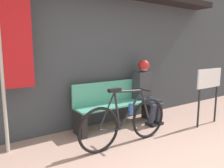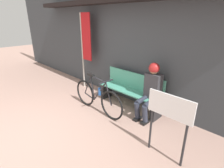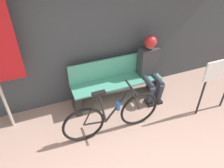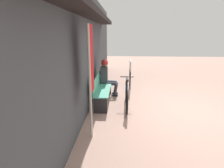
{
  "view_description": "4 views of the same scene",
  "coord_description": "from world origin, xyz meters",
  "views": [
    {
      "loc": [
        -1.75,
        -1.07,
        1.47
      ],
      "look_at": [
        0.19,
        1.77,
        0.91
      ],
      "focal_mm": 35.0,
      "sensor_mm": 36.0,
      "label": 1
    },
    {
      "loc": [
        3.09,
        -0.92,
        2.13
      ],
      "look_at": [
        0.27,
        1.9,
        0.6
      ],
      "focal_mm": 28.0,
      "sensor_mm": 36.0,
      "label": 2
    },
    {
      "loc": [
        -0.69,
        -0.85,
        2.85
      ],
      "look_at": [
        0.4,
        1.91,
        0.62
      ],
      "focal_mm": 35.0,
      "sensor_mm": 36.0,
      "label": 3
    },
    {
      "loc": [
        -4.52,
        1.6,
        2.08
      ],
      "look_at": [
        0.24,
        1.87,
        0.69
      ],
      "focal_mm": 28.0,
      "sensor_mm": 36.0,
      "label": 4
    }
  ],
  "objects": [
    {
      "name": "bicycle",
      "position": [
        0.22,
        1.45,
        0.37
      ],
      "size": [
        1.62,
        0.4,
        0.9
      ],
      "color": "black",
      "rests_on": "ground_plane"
    },
    {
      "name": "signboard",
      "position": [
        2.09,
        1.27,
        0.8
      ],
      "size": [
        0.71,
        0.04,
        1.09
      ],
      "color": "#232326",
      "rests_on": "ground_plane"
    },
    {
      "name": "person_seated",
      "position": [
        1.23,
        2.11,
        0.72
      ],
      "size": [
        0.34,
        0.59,
        1.25
      ],
      "color": "#2D3342",
      "rests_on": "ground_plane"
    },
    {
      "name": "storefront_wall",
      "position": [
        0.0,
        2.54,
        1.66
      ],
      "size": [
        12.0,
        0.56,
        3.2
      ],
      "color": "#3D4247",
      "rests_on": "ground_plane"
    },
    {
      "name": "park_bench_near",
      "position": [
        0.59,
        2.21,
        0.41
      ],
      "size": [
        1.7,
        0.42,
        0.86
      ],
      "color": "#51A88E",
      "rests_on": "ground_plane"
    }
  ]
}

